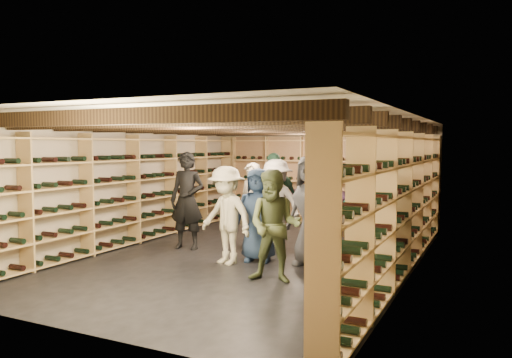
{
  "coord_description": "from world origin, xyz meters",
  "views": [
    {
      "loc": [
        3.89,
        -7.74,
        1.96
      ],
      "look_at": [
        0.02,
        0.2,
        1.34
      ],
      "focal_mm": 35.0,
      "sensor_mm": 36.0,
      "label": 1
    }
  ],
  "objects_px": {
    "person_6": "(258,215)",
    "person_12": "(312,211)",
    "crate_stack_left": "(332,223)",
    "person_10": "(273,198)",
    "person_1": "(187,200)",
    "person_11": "(320,201)",
    "person_7": "(252,207)",
    "crate_loose": "(318,228)",
    "person_3": "(226,215)",
    "crate_stack_right": "(273,224)",
    "person_9": "(276,204)",
    "person_2": "(275,226)",
    "person_8": "(378,220)",
    "person_4": "(361,227)"
  },
  "relations": [
    {
      "from": "person_6",
      "to": "person_12",
      "type": "xyz_separation_m",
      "value": [
        0.93,
        0.07,
        0.12
      ]
    },
    {
      "from": "crate_stack_left",
      "to": "person_10",
      "type": "xyz_separation_m",
      "value": [
        -0.84,
        -1.25,
        0.64
      ]
    },
    {
      "from": "person_1",
      "to": "person_11",
      "type": "relative_size",
      "value": 1.03
    },
    {
      "from": "crate_stack_left",
      "to": "person_1",
      "type": "distance_m",
      "value": 3.32
    },
    {
      "from": "person_1",
      "to": "person_7",
      "type": "bearing_deg",
      "value": 6.25
    },
    {
      "from": "crate_loose",
      "to": "person_3",
      "type": "bearing_deg",
      "value": -95.75
    },
    {
      "from": "crate_stack_right",
      "to": "person_12",
      "type": "relative_size",
      "value": 0.29
    },
    {
      "from": "person_9",
      "to": "crate_loose",
      "type": "bearing_deg",
      "value": 98.61
    },
    {
      "from": "crate_stack_left",
      "to": "person_2",
      "type": "relative_size",
      "value": 0.36
    },
    {
      "from": "crate_stack_left",
      "to": "person_10",
      "type": "distance_m",
      "value": 1.64
    },
    {
      "from": "person_8",
      "to": "person_1",
      "type": "bearing_deg",
      "value": -166.32
    },
    {
      "from": "person_7",
      "to": "person_8",
      "type": "height_order",
      "value": "person_7"
    },
    {
      "from": "person_3",
      "to": "person_11",
      "type": "relative_size",
      "value": 0.91
    },
    {
      "from": "person_10",
      "to": "person_11",
      "type": "relative_size",
      "value": 1.02
    },
    {
      "from": "crate_loose",
      "to": "person_11",
      "type": "bearing_deg",
      "value": -70.27
    },
    {
      "from": "crate_stack_left",
      "to": "person_9",
      "type": "distance_m",
      "value": 1.92
    },
    {
      "from": "person_7",
      "to": "person_12",
      "type": "xyz_separation_m",
      "value": [
        1.35,
        -0.56,
        0.09
      ]
    },
    {
      "from": "person_4",
      "to": "person_11",
      "type": "bearing_deg",
      "value": 101.84
    },
    {
      "from": "crate_loose",
      "to": "person_10",
      "type": "xyz_separation_m",
      "value": [
        -0.41,
        -1.57,
        0.81
      ]
    },
    {
      "from": "person_1",
      "to": "person_8",
      "type": "relative_size",
      "value": 1.22
    },
    {
      "from": "person_6",
      "to": "person_9",
      "type": "xyz_separation_m",
      "value": [
        -0.15,
        1.11,
        0.06
      ]
    },
    {
      "from": "person_8",
      "to": "person_10",
      "type": "height_order",
      "value": "person_10"
    },
    {
      "from": "person_10",
      "to": "person_12",
      "type": "xyz_separation_m",
      "value": [
        1.35,
        -1.53,
        0.0
      ]
    },
    {
      "from": "person_11",
      "to": "crate_stack_right",
      "type": "bearing_deg",
      "value": 157.74
    },
    {
      "from": "person_7",
      "to": "person_10",
      "type": "bearing_deg",
      "value": 105.19
    },
    {
      "from": "crate_stack_right",
      "to": "person_12",
      "type": "xyz_separation_m",
      "value": [
        1.86,
        -2.63,
        0.73
      ]
    },
    {
      "from": "person_3",
      "to": "person_4",
      "type": "relative_size",
      "value": 1.03
    },
    {
      "from": "person_10",
      "to": "crate_stack_right",
      "type": "bearing_deg",
      "value": 118.31
    },
    {
      "from": "person_6",
      "to": "crate_stack_left",
      "type": "bearing_deg",
      "value": 68.24
    },
    {
      "from": "person_3",
      "to": "person_10",
      "type": "bearing_deg",
      "value": 106.78
    },
    {
      "from": "person_3",
      "to": "person_11",
      "type": "distance_m",
      "value": 2.19
    },
    {
      "from": "person_6",
      "to": "person_9",
      "type": "relative_size",
      "value": 0.93
    },
    {
      "from": "person_2",
      "to": "person_10",
      "type": "relative_size",
      "value": 0.9
    },
    {
      "from": "person_4",
      "to": "person_12",
      "type": "xyz_separation_m",
      "value": [
        -0.92,
        0.5,
        0.12
      ]
    },
    {
      "from": "person_9",
      "to": "crate_stack_left",
      "type": "bearing_deg",
      "value": 84.25
    },
    {
      "from": "crate_stack_left",
      "to": "person_9",
      "type": "xyz_separation_m",
      "value": [
        -0.57,
        -1.74,
        0.58
      ]
    },
    {
      "from": "person_11",
      "to": "person_8",
      "type": "bearing_deg",
      "value": -23.24
    },
    {
      "from": "person_2",
      "to": "person_12",
      "type": "distance_m",
      "value": 1.13
    },
    {
      "from": "crate_stack_left",
      "to": "crate_loose",
      "type": "distance_m",
      "value": 0.56
    },
    {
      "from": "crate_stack_left",
      "to": "person_4",
      "type": "bearing_deg",
      "value": -66.45
    },
    {
      "from": "person_2",
      "to": "person_6",
      "type": "height_order",
      "value": "person_2"
    },
    {
      "from": "person_1",
      "to": "person_10",
      "type": "relative_size",
      "value": 1.02
    },
    {
      "from": "person_4",
      "to": "person_11",
      "type": "distance_m",
      "value": 2.39
    },
    {
      "from": "person_11",
      "to": "crate_stack_left",
      "type": "bearing_deg",
      "value": 110.87
    },
    {
      "from": "person_10",
      "to": "person_3",
      "type": "bearing_deg",
      "value": -84.97
    },
    {
      "from": "person_9",
      "to": "person_3",
      "type": "bearing_deg",
      "value": -86.34
    },
    {
      "from": "person_6",
      "to": "person_1",
      "type": "bearing_deg",
      "value": 155.54
    },
    {
      "from": "crate_stack_left",
      "to": "person_6",
      "type": "xyz_separation_m",
      "value": [
        -0.42,
        -2.85,
        0.53
      ]
    },
    {
      "from": "crate_stack_left",
      "to": "person_9",
      "type": "height_order",
      "value": "person_9"
    },
    {
      "from": "crate_loose",
      "to": "person_1",
      "type": "height_order",
      "value": "person_1"
    }
  ]
}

